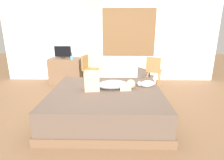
# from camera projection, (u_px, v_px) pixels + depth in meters

# --- Properties ---
(ground_plane) EXTENTS (16.00, 16.00, 0.00)m
(ground_plane) POSITION_uv_depth(u_px,v_px,m) (105.00, 117.00, 3.47)
(ground_plane) COLOR brown
(back_wall_with_window) EXTENTS (6.40, 0.14, 2.90)m
(back_wall_with_window) POSITION_uv_depth(u_px,v_px,m) (110.00, 33.00, 5.49)
(back_wall_with_window) COLOR silver
(back_wall_with_window) RESTS_ON ground
(bed) EXTENTS (2.05, 1.88, 0.52)m
(bed) POSITION_uv_depth(u_px,v_px,m) (106.00, 104.00, 3.39)
(bed) COLOR brown
(bed) RESTS_ON ground
(person_lying) EXTENTS (0.94, 0.37, 0.34)m
(person_lying) POSITION_uv_depth(u_px,v_px,m) (107.00, 83.00, 3.38)
(person_lying) COLOR #8C939E
(person_lying) RESTS_ON bed
(cat) EXTENTS (0.35, 0.16, 0.21)m
(cat) POSITION_uv_depth(u_px,v_px,m) (146.00, 84.00, 3.51)
(cat) COLOR silver
(cat) RESTS_ON bed
(desk) EXTENTS (0.90, 0.56, 0.74)m
(desk) POSITION_uv_depth(u_px,v_px,m) (66.00, 71.00, 5.44)
(desk) COLOR brown
(desk) RESTS_ON ground
(tv_monitor) EXTENTS (0.48, 0.10, 0.35)m
(tv_monitor) POSITION_uv_depth(u_px,v_px,m) (63.00, 52.00, 5.29)
(tv_monitor) COLOR black
(tv_monitor) RESTS_ON desk
(cup) EXTENTS (0.08, 0.08, 0.10)m
(cup) POSITION_uv_depth(u_px,v_px,m) (72.00, 58.00, 5.11)
(cup) COLOR teal
(cup) RESTS_ON desk
(chair_by_desk) EXTENTS (0.47, 0.47, 0.86)m
(chair_by_desk) POSITION_uv_depth(u_px,v_px,m) (88.00, 68.00, 5.20)
(chair_by_desk) COLOR brown
(chair_by_desk) RESTS_ON ground
(chair_spare) EXTENTS (0.50, 0.50, 0.86)m
(chair_spare) POSITION_uv_depth(u_px,v_px,m) (154.00, 69.00, 4.98)
(chair_spare) COLOR brown
(chair_spare) RESTS_ON ground
(curtain_left) EXTENTS (0.44, 0.06, 2.51)m
(curtain_left) POSITION_uv_depth(u_px,v_px,m) (94.00, 39.00, 5.44)
(curtain_left) COLOR #ADCC75
(curtain_left) RESTS_ON ground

